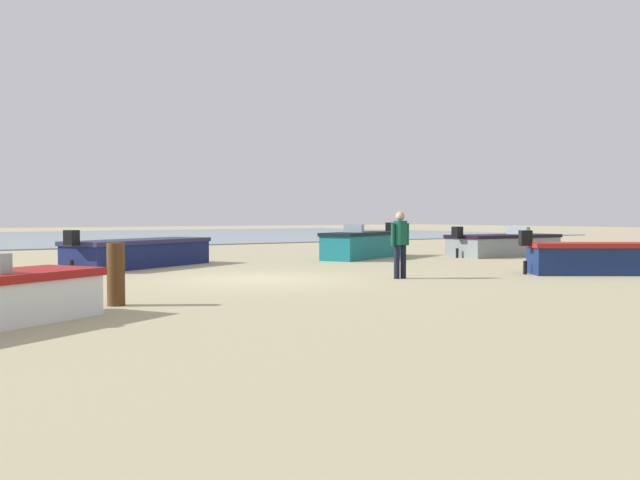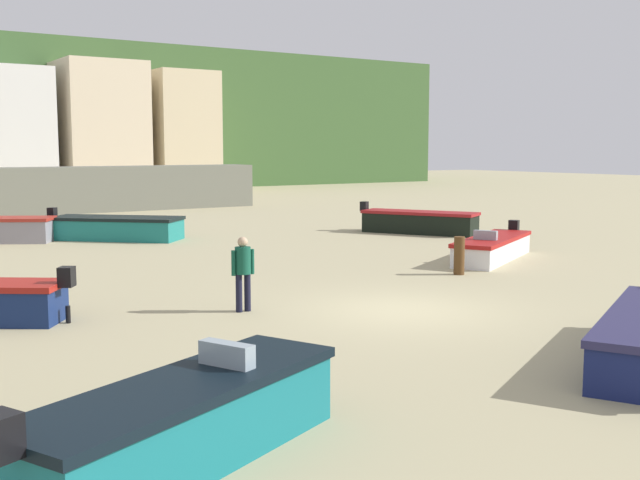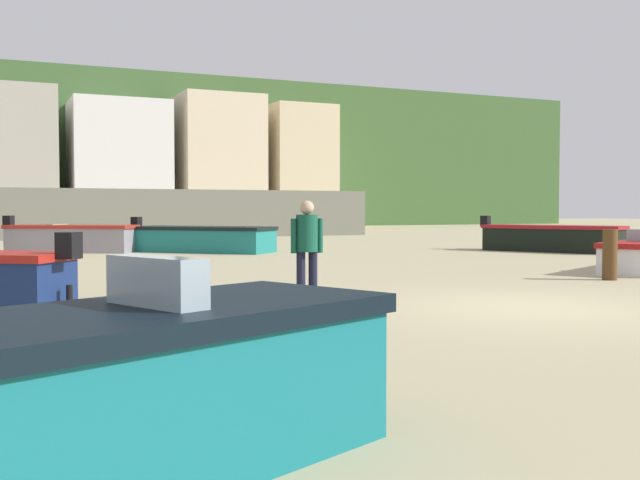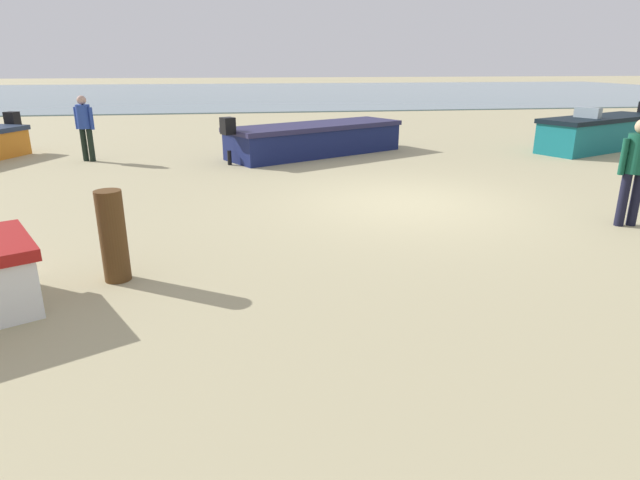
# 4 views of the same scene
# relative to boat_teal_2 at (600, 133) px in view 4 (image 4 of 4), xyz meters

# --- Properties ---
(ground_plane) EXTENTS (160.00, 160.00, 0.00)m
(ground_plane) POSITION_rel_boat_teal_2_xyz_m (7.29, 5.03, -0.48)
(ground_plane) COLOR tan
(tidal_water) EXTENTS (80.00, 36.00, 0.06)m
(tidal_water) POSITION_rel_boat_teal_2_xyz_m (7.29, -30.97, -0.45)
(tidal_water) COLOR gray
(tidal_water) RESTS_ON ground
(boat_teal_2) EXTENTS (4.51, 2.90, 1.26)m
(boat_teal_2) POSITION_rel_boat_teal_2_xyz_m (0.00, 0.00, 0.00)
(boat_teal_2) COLOR #146971
(boat_teal_2) RESTS_ON ground
(boat_navy_3) EXTENTS (5.09, 3.62, 1.14)m
(boat_navy_3) POSITION_rel_boat_teal_2_xyz_m (8.14, -0.44, -0.07)
(boat_navy_3) COLOR #141D50
(boat_navy_3) RESTS_ON ground
(mooring_post_near_water) EXTENTS (0.30, 0.30, 1.06)m
(mooring_post_near_water) POSITION_rel_boat_teal_2_xyz_m (11.69, 7.87, 0.05)
(mooring_post_near_water) COLOR #51341A
(mooring_post_near_water) RESTS_ON ground
(beach_walker_foreground) EXTENTS (0.52, 0.45, 1.62)m
(beach_walker_foreground) POSITION_rel_boat_teal_2_xyz_m (13.97, -0.35, 0.47)
(beach_walker_foreground) COLOR black
(beach_walker_foreground) RESTS_ON ground
(beach_walker_distant) EXTENTS (0.53, 0.36, 1.62)m
(beach_walker_distant) POSITION_rel_boat_teal_2_xyz_m (4.37, 6.83, 0.47)
(beach_walker_distant) COLOR black
(beach_walker_distant) RESTS_ON ground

